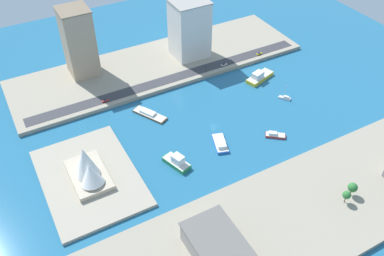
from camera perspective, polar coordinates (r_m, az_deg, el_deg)
name	(u,v)px	position (r m, az deg, el deg)	size (l,w,h in m)	color
ground_plane	(214,126)	(287.38, 2.97, 0.25)	(440.00, 440.00, 0.00)	#23668E
quay_west	(296,215)	(239.96, 14.02, -11.54)	(70.00, 240.00, 2.92)	#9E937F
quay_east	(159,64)	(349.04, -4.53, 8.69)	(70.00, 240.00, 2.92)	#9E937F
peninsula_point	(89,178)	(258.98, -13.87, -6.60)	(76.97, 54.06, 2.00)	#A89E89
road_strip	(173,78)	(328.73, -2.62, 6.85)	(10.40, 228.00, 0.15)	#38383D
sailboat_small_white	(285,98)	(318.33, 12.59, 4.07)	(8.89, 7.53, 12.28)	white
ferry_green_doubledeck	(177,161)	(258.44, -2.12, -4.61)	(20.92, 13.15, 8.22)	#2D8C4C
tugboat_red	(275,135)	(283.88, 11.30, -0.94)	(11.88, 13.36, 3.39)	red
catamaran_blue	(220,144)	(272.59, 3.91, -2.13)	(20.20, 13.08, 3.95)	blue
barge_flat_brown	(149,114)	(296.92, -5.85, 1.92)	(26.31, 18.66, 3.17)	brown
ferry_yellow_fast	(259,77)	(335.30, 9.22, 6.97)	(15.96, 27.49, 7.54)	yellow
carpark_squat_concrete	(222,255)	(210.61, 4.16, -16.93)	(45.37, 24.12, 12.58)	gray
apartment_midrise_tan	(79,42)	(332.96, -15.24, 11.27)	(23.66, 22.29, 53.61)	tan
hotel_broad_white	(190,29)	(347.36, -0.34, 13.44)	(25.64, 29.01, 47.34)	silver
pickup_red	(105,101)	(309.77, -11.81, 3.69)	(2.08, 4.85, 1.60)	black
van_white	(224,65)	(344.17, 4.39, 8.66)	(1.92, 4.93, 1.62)	black
taxi_yellow_cab	(259,54)	(362.37, 9.18, 10.03)	(1.91, 4.89, 1.56)	black
traffic_light_waterfront	(206,69)	(331.87, 1.94, 8.12)	(0.36, 0.36, 6.50)	black
opera_landmark	(87,168)	(251.41, -14.13, -5.30)	(34.48, 21.09, 22.65)	#BCAD93
park_tree_cluster	(350,190)	(250.69, 20.87, -7.97)	(7.45, 11.91, 8.83)	brown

